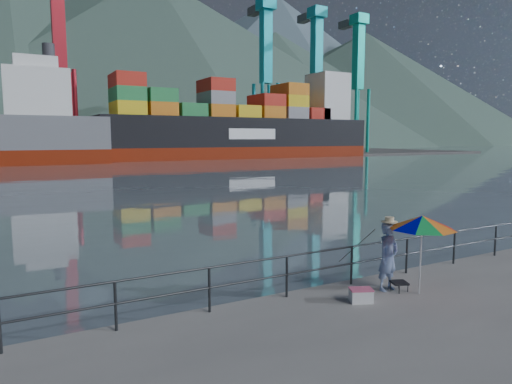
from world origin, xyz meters
TOP-DOWN VIEW (x-y plane):
  - harbor_water at (0.00, 130.00)m, footprint 500.00×280.00m
  - far_dock at (10.00, 93.00)m, footprint 200.00×40.00m
  - guardrail at (0.00, 1.70)m, footprint 22.00×0.06m
  - mountains at (38.82, 207.75)m, footprint 600.00×332.80m
  - port_cranes at (31.00, 84.00)m, footprint 116.00×28.00m
  - container_stacks at (35.81, 93.71)m, footprint 58.00×5.40m
  - fisherman at (3.49, 0.91)m, footprint 0.68×0.50m
  - beach_umbrella at (3.95, 0.30)m, footprint 1.93×1.93m
  - folding_stool at (3.67, 0.69)m, footprint 0.48×0.48m
  - cooler_bag at (2.33, 0.57)m, footprint 0.59×0.51m
  - fishing_rod at (3.34, 1.95)m, footprint 0.42×1.86m
  - container_ship at (38.53, 74.42)m, footprint 55.80×9.30m

SIDE VIEW (x-z plane):
  - harbor_water at x=0.00m, z-range 0.00..0.00m
  - far_dock at x=10.00m, z-range -0.20..0.20m
  - fishing_rod at x=3.34m, z-range -0.67..0.67m
  - folding_stool at x=3.67m, z-range 0.01..0.25m
  - cooler_bag at x=2.33m, z-range 0.00..0.29m
  - guardrail at x=0.00m, z-range 0.01..1.03m
  - fisherman at x=3.49m, z-range 0.00..1.71m
  - beach_umbrella at x=3.95m, z-range 0.81..2.75m
  - container_stacks at x=35.81m, z-range -0.97..6.83m
  - container_ship at x=38.53m, z-range -3.18..14.92m
  - port_cranes at x=31.00m, z-range -3.20..35.20m
  - mountains at x=38.82m, z-range -4.45..75.55m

